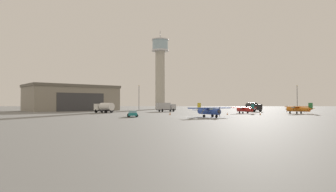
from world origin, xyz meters
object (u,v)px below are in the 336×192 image
(light_post_west, at_px, (139,95))
(light_post_north, at_px, (297,96))
(control_tower, at_px, (160,67))
(truck_box_silver, at_px, (166,107))
(truck_fuel_tanker_black, at_px, (253,107))
(airplane_blue, at_px, (209,111))
(truck_fuel_tanker_white, at_px, (104,107))
(airplane_orange, at_px, (299,109))
(traffic_cone_near_left, at_px, (170,113))
(traffic_cone_near_right, at_px, (260,114))
(traffic_cone_mid_apron, at_px, (227,114))
(airplane_red, at_px, (245,109))
(car_teal, at_px, (133,113))

(light_post_west, relative_size, light_post_north, 1.08)
(control_tower, relative_size, light_post_north, 4.08)
(truck_box_silver, bearing_deg, truck_fuel_tanker_black, -25.06)
(light_post_north, bearing_deg, airplane_blue, -130.37)
(truck_fuel_tanker_white, xyz_separation_m, light_post_north, (64.93, 17.65, 3.84))
(airplane_orange, distance_m, traffic_cone_near_left, 35.66)
(airplane_orange, bearing_deg, light_post_north, -60.95)
(traffic_cone_near_right, bearing_deg, traffic_cone_mid_apron, 175.96)
(traffic_cone_mid_apron, bearing_deg, truck_box_silver, 121.56)
(airplane_red, distance_m, light_post_north, 33.17)
(airplane_orange, height_order, truck_box_silver, truck_box_silver)
(control_tower, relative_size, traffic_cone_near_left, 51.56)
(truck_box_silver, xyz_separation_m, truck_fuel_tanker_black, (30.08, 1.65, 0.00))
(traffic_cone_near_right, distance_m, traffic_cone_mid_apron, 7.97)
(truck_fuel_tanker_white, xyz_separation_m, light_post_west, (7.21, 28.68, 4.23))
(truck_box_silver, xyz_separation_m, car_teal, (-6.39, -36.94, -0.93))
(airplane_orange, bearing_deg, traffic_cone_mid_apron, 70.15)
(truck_fuel_tanker_black, distance_m, car_teal, 53.11)
(airplane_orange, bearing_deg, car_teal, 74.93)
(airplane_orange, distance_m, truck_fuel_tanker_white, 54.87)
(airplane_orange, bearing_deg, truck_fuel_tanker_white, 44.93)
(airplane_blue, relative_size, traffic_cone_mid_apron, 15.61)
(light_post_west, bearing_deg, truck_fuel_tanker_black, -20.12)
(airplane_blue, bearing_deg, traffic_cone_near_right, 100.00)
(airplane_red, relative_size, truck_fuel_tanker_black, 1.06)
(airplane_orange, distance_m, light_post_west, 59.31)
(light_post_north, height_order, traffic_cone_mid_apron, light_post_north)
(airplane_red, bearing_deg, control_tower, -7.52)
(truck_fuel_tanker_white, height_order, traffic_cone_near_left, truck_fuel_tanker_white)
(car_teal, bearing_deg, airplane_red, 116.75)
(airplane_blue, height_order, truck_fuel_tanker_white, truck_fuel_tanker_white)
(truck_fuel_tanker_black, relative_size, light_post_west, 0.75)
(airplane_orange, height_order, truck_fuel_tanker_black, truck_fuel_tanker_black)
(control_tower, xyz_separation_m, traffic_cone_near_right, (27.00, -69.13, -19.96))
(airplane_red, distance_m, airplane_blue, 25.76)
(truck_box_silver, xyz_separation_m, traffic_cone_near_right, (23.73, -26.24, -1.37))
(airplane_orange, relative_size, truck_fuel_tanker_white, 1.29)
(airplane_red, xyz_separation_m, truck_box_silver, (-22.56, 16.47, 0.48))
(control_tower, bearing_deg, airplane_orange, -57.31)
(control_tower, bearing_deg, light_post_west, -105.97)
(car_teal, distance_m, traffic_cone_near_right, 31.97)
(airplane_red, distance_m, car_teal, 35.45)
(airplane_blue, xyz_separation_m, truck_box_silver, (-9.36, 38.59, 0.31))
(light_post_west, relative_size, traffic_cone_mid_apron, 17.08)
(truck_fuel_tanker_white, relative_size, traffic_cone_near_right, 10.90)
(airplane_orange, relative_size, traffic_cone_mid_apron, 14.88)
(truck_fuel_tanker_black, xyz_separation_m, light_post_west, (-40.87, 14.97, 4.23))
(airplane_blue, height_order, traffic_cone_mid_apron, airplane_blue)
(airplane_red, relative_size, light_post_north, 0.86)
(airplane_red, height_order, truck_fuel_tanker_black, truck_fuel_tanker_black)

